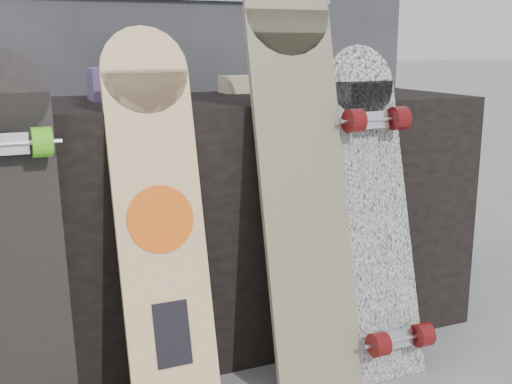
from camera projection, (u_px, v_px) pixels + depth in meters
name	position (u px, v px, depth m)	size (l,w,h in m)	color
vendor_table	(227.00, 218.00, 2.16)	(1.60, 0.60, 0.80)	black
booth	(154.00, 13.00, 2.76)	(2.40, 0.22, 2.20)	#303035
merch_box_purple	(119.00, 84.00, 1.99)	(0.18, 0.12, 0.10)	#3E3165
merch_box_small	(328.00, 78.00, 2.16)	(0.14, 0.14, 0.12)	#3E3165
merch_box_flat	(251.00, 84.00, 2.31)	(0.22, 0.10, 0.06)	#D1B78C
longboard_geisha	(159.00, 214.00, 1.67)	(0.23, 0.29, 1.02)	beige
longboard_celtic	(301.00, 166.00, 1.80)	(0.26, 0.30, 1.20)	#C8BB88
longboard_cascadia	(377.00, 207.00, 1.91)	(0.22, 0.33, 0.97)	white
skateboard_dark	(18.00, 253.00, 1.49)	(0.21, 0.29, 0.97)	black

